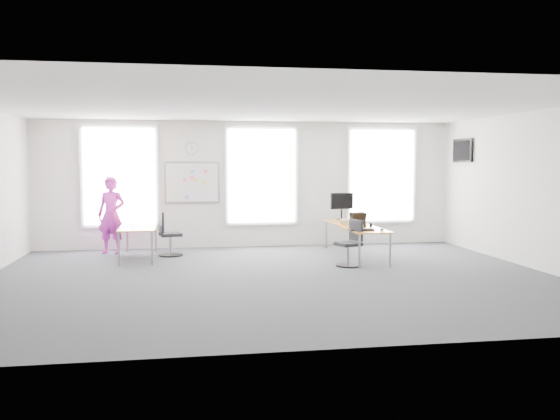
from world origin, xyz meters
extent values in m
plane|color=#26262A|center=(0.00, 0.00, 0.00)|extent=(10.00, 10.00, 0.00)
plane|color=silver|center=(0.00, 0.00, 3.00)|extent=(10.00, 10.00, 0.00)
plane|color=white|center=(0.00, 4.00, 1.50)|extent=(10.00, 0.00, 10.00)
plane|color=white|center=(0.00, -4.00, 1.50)|extent=(10.00, 0.00, 10.00)
plane|color=white|center=(5.00, 0.00, 1.50)|extent=(0.00, 10.00, 10.00)
cube|color=silver|center=(-3.00, 3.97, 1.70)|extent=(1.60, 0.06, 2.20)
cube|color=silver|center=(0.30, 3.97, 1.70)|extent=(1.60, 0.06, 2.20)
cube|color=silver|center=(3.30, 3.97, 1.70)|extent=(1.60, 0.06, 2.20)
cube|color=orange|center=(2.08, 2.11, 0.66)|extent=(0.74, 2.78, 0.03)
cylinder|color=gray|center=(1.77, 0.78, 0.32)|extent=(0.05, 0.05, 0.65)
cylinder|color=gray|center=(2.39, 0.78, 0.32)|extent=(0.05, 0.05, 0.65)
cylinder|color=gray|center=(1.77, 3.44, 0.32)|extent=(0.05, 0.05, 0.65)
cylinder|color=gray|center=(2.39, 3.44, 0.32)|extent=(0.05, 0.05, 0.65)
cube|color=orange|center=(-2.51, 2.66, 0.67)|extent=(0.75, 1.88, 0.03)
cylinder|color=gray|center=(-2.82, 1.78, 0.33)|extent=(0.05, 0.05, 0.66)
cylinder|color=gray|center=(-2.19, 1.78, 0.33)|extent=(0.05, 0.05, 0.66)
cylinder|color=gray|center=(-2.82, 3.54, 0.33)|extent=(0.05, 0.05, 0.66)
cylinder|color=gray|center=(-2.19, 3.54, 0.33)|extent=(0.05, 0.05, 0.66)
cylinder|color=black|center=(1.60, 0.96, 0.01)|extent=(0.48, 0.48, 0.03)
cylinder|color=gray|center=(1.60, 0.96, 0.22)|extent=(0.06, 0.06, 0.39)
cube|color=black|center=(1.60, 0.96, 0.44)|extent=(0.53, 0.53, 0.06)
cube|color=black|center=(1.77, 1.03, 0.70)|extent=(0.18, 0.38, 0.42)
cylinder|color=black|center=(-1.85, 2.85, 0.01)|extent=(0.52, 0.52, 0.03)
cylinder|color=gray|center=(-1.85, 2.85, 0.24)|extent=(0.06, 0.06, 0.42)
cube|color=black|center=(-1.85, 2.85, 0.47)|extent=(0.52, 0.52, 0.07)
cube|color=black|center=(-2.04, 2.80, 0.74)|extent=(0.14, 0.42, 0.45)
imported|color=#D82DBF|center=(-3.14, 3.39, 0.86)|extent=(0.72, 0.58, 1.71)
cube|color=white|center=(-1.35, 3.97, 1.55)|extent=(1.20, 0.03, 0.90)
cylinder|color=gray|center=(-1.35, 3.97, 2.35)|extent=(0.30, 0.04, 0.30)
cube|color=black|center=(4.95, 3.00, 2.30)|extent=(0.06, 0.90, 0.55)
cube|color=black|center=(1.92, 1.15, 0.69)|extent=(0.50, 0.19, 0.02)
ellipsoid|color=black|center=(2.31, 1.05, 0.70)|extent=(0.11, 0.14, 0.05)
cylinder|color=black|center=(2.21, 1.35, 0.68)|extent=(0.07, 0.07, 0.01)
cylinder|color=black|center=(2.17, 1.71, 0.72)|extent=(0.04, 0.08, 0.08)
cylinder|color=black|center=(2.30, 1.71, 0.72)|extent=(0.04, 0.08, 0.08)
cylinder|color=gold|center=(2.17, 1.71, 0.72)|extent=(0.01, 0.09, 0.09)
cube|color=black|center=(2.24, 1.71, 0.76)|extent=(0.14, 0.02, 0.01)
cube|color=black|center=(2.09, 2.00, 0.82)|extent=(0.37, 0.16, 0.29)
cube|color=#FF8300|center=(2.09, 1.92, 0.81)|extent=(0.35, 0.17, 0.27)
cube|color=black|center=(2.09, 1.90, 0.82)|extent=(0.37, 0.17, 0.28)
cube|color=#F5E8C4|center=(1.97, 2.38, 0.73)|extent=(0.34, 0.29, 0.10)
cylinder|color=black|center=(2.10, 3.30, 0.69)|extent=(0.23, 0.23, 0.02)
cylinder|color=black|center=(2.10, 3.30, 0.80)|extent=(0.05, 0.05, 0.23)
cube|color=black|center=(2.10, 3.28, 1.12)|extent=(0.57, 0.14, 0.38)
cube|color=black|center=(2.10, 3.26, 1.12)|extent=(0.52, 0.10, 0.34)
camera|label=1|loc=(-1.59, -10.11, 2.03)|focal=38.00mm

